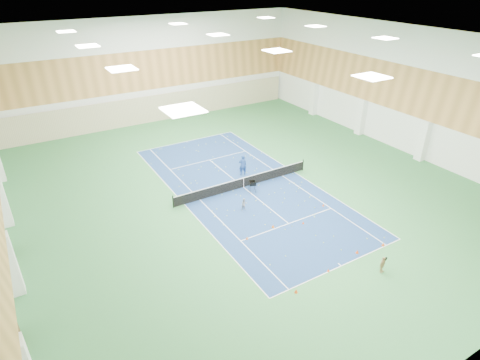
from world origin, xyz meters
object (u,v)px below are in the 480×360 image
tennis_net (244,182)px  child_court (244,204)px  ball_cart (252,187)px  child_apron (382,265)px  coach (243,165)px

tennis_net → child_court: 3.61m
tennis_net → child_court: (-1.82, -3.12, -0.04)m
tennis_net → ball_cart: bearing=-76.8°
child_apron → coach: bearing=78.5°
ball_cart → coach: bearing=93.5°
child_apron → ball_cart: (-1.48, 12.52, -0.07)m
coach → child_apron: (0.55, -15.63, -0.41)m
tennis_net → coach: (1.18, 2.09, 0.43)m
tennis_net → coach: bearing=60.5°
child_court → ball_cart: bearing=42.7°
coach → child_court: bearing=75.6°
coach → ball_cart: size_ratio=1.97×
coach → ball_cart: coach is taller
tennis_net → ball_cart: tennis_net is taller
coach → child_court: coach is taller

